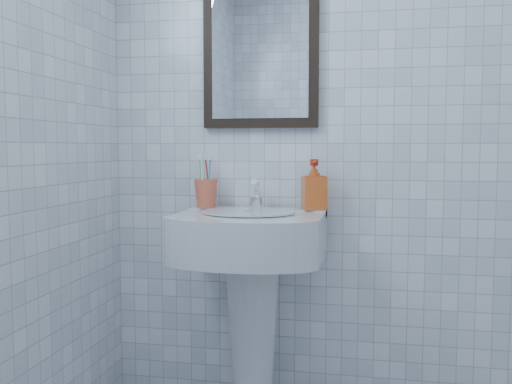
# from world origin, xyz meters

# --- Properties ---
(wall_back) EXTENTS (2.20, 0.02, 2.50)m
(wall_back) POSITION_xyz_m (0.00, 1.20, 1.25)
(wall_back) COLOR white
(wall_back) RESTS_ON ground
(washbasin) EXTENTS (0.59, 0.43, 0.90)m
(washbasin) POSITION_xyz_m (-0.43, 0.99, 0.61)
(washbasin) COLOR silver
(washbasin) RESTS_ON ground
(faucet) EXTENTS (0.05, 0.11, 0.13)m
(faucet) POSITION_xyz_m (-0.43, 1.09, 0.95)
(faucet) COLOR white
(faucet) RESTS_ON washbasin
(toothbrush_cup) EXTENTS (0.13, 0.13, 0.12)m
(toothbrush_cup) POSITION_xyz_m (-0.65, 1.10, 0.96)
(toothbrush_cup) COLOR #E5633F
(toothbrush_cup) RESTS_ON washbasin
(soap_dispenser) EXTENTS (0.12, 0.12, 0.21)m
(soap_dispenser) POSITION_xyz_m (-0.19, 1.11, 1.00)
(soap_dispenser) COLOR #E44C16
(soap_dispenser) RESTS_ON washbasin
(wall_mirror) EXTENTS (0.50, 0.04, 0.62)m
(wall_mirror) POSITION_xyz_m (-0.43, 1.18, 1.55)
(wall_mirror) COLOR black
(wall_mirror) RESTS_ON wall_back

